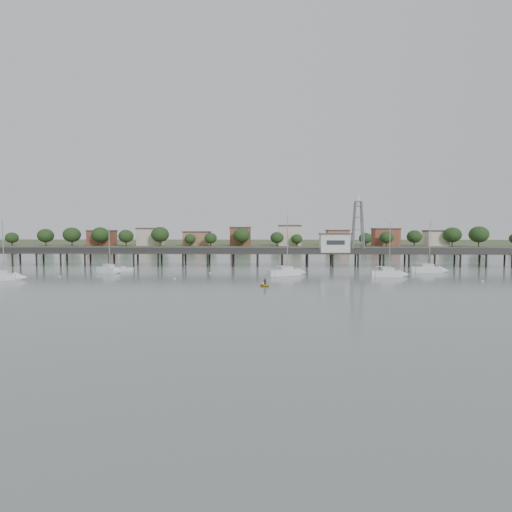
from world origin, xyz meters
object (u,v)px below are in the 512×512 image
(yellow_dinghy, at_px, (265,286))
(sailboat_c, at_px, (291,272))
(sailboat_a, at_px, (9,277))
(sailboat_d, at_px, (393,274))
(sailboat_b, at_px, (112,270))
(sailboat_e, at_px, (433,270))
(pier, at_px, (245,253))
(lattice_tower, at_px, (358,227))
(white_tender, at_px, (126,269))

(yellow_dinghy, bearing_deg, sailboat_c, 48.51)
(sailboat_a, distance_m, sailboat_d, 81.16)
(sailboat_b, distance_m, sailboat_e, 77.32)
(pier, xyz_separation_m, sailboat_a, (-46.73, -34.69, -3.15))
(sailboat_b, xyz_separation_m, yellow_dinghy, (36.89, -23.07, -0.65))
(sailboat_c, height_order, sailboat_a, sailboat_c)
(sailboat_d, bearing_deg, pier, 142.22)
(sailboat_c, distance_m, sailboat_b, 42.73)
(sailboat_d, bearing_deg, lattice_tower, 95.04)
(sailboat_d, bearing_deg, yellow_dinghy, -148.78)
(sailboat_e, bearing_deg, pier, 166.02)
(sailboat_c, bearing_deg, sailboat_d, -32.95)
(sailboat_e, distance_m, sailboat_d, 15.97)
(lattice_tower, relative_size, sailboat_a, 1.19)
(sailboat_b, bearing_deg, pier, 59.90)
(sailboat_e, distance_m, yellow_dinghy, 48.59)
(lattice_tower, relative_size, white_tender, 4.40)
(sailboat_b, xyz_separation_m, sailboat_a, (-15.96, -14.66, -0.01))
(sailboat_c, distance_m, sailboat_d, 22.29)
(sailboat_e, bearing_deg, sailboat_a, -163.63)
(pier, distance_m, sailboat_a, 58.29)
(sailboat_a, height_order, white_tender, sailboat_a)
(sailboat_e, height_order, sailboat_d, sailboat_e)
(sailboat_c, height_order, sailboat_e, sailboat_c)
(pier, relative_size, sailboat_c, 10.38)
(sailboat_d, height_order, yellow_dinghy, sailboat_d)
(sailboat_c, bearing_deg, pier, 91.25)
(sailboat_b, bearing_deg, sailboat_e, 29.83)
(pier, distance_m, sailboat_c, 26.23)
(sailboat_d, bearing_deg, sailboat_e, 38.26)
(lattice_tower, bearing_deg, sailboat_d, -84.58)
(lattice_tower, bearing_deg, pier, -180.00)
(sailboat_d, relative_size, white_tender, 3.55)
(sailboat_b, distance_m, sailboat_a, 21.67)
(white_tender, bearing_deg, sailboat_b, -116.00)
(sailboat_b, bearing_deg, lattice_tower, 44.67)
(sailboat_b, distance_m, white_tender, 5.62)
(lattice_tower, relative_size, sailboat_c, 1.07)
(sailboat_a, xyz_separation_m, sailboat_d, (80.69, 8.73, 0.00))
(sailboat_e, xyz_separation_m, yellow_dinghy, (-40.32, -27.11, -0.64))
(lattice_tower, xyz_separation_m, sailboat_a, (-78.23, -34.69, -10.46))
(white_tender, bearing_deg, sailboat_e, -9.79)
(sailboat_d, bearing_deg, sailboat_b, 174.38)
(white_tender, bearing_deg, yellow_dinghy, -47.70)
(lattice_tower, height_order, sailboat_c, lattice_tower)
(white_tender, relative_size, yellow_dinghy, 1.28)
(white_tender, height_order, yellow_dinghy, yellow_dinghy)
(pier, xyz_separation_m, lattice_tower, (31.50, 0.00, 7.31))
(pier, relative_size, white_tender, 42.59)
(sailboat_a, bearing_deg, pier, 25.91)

